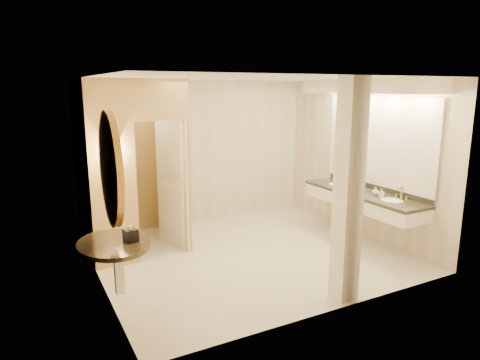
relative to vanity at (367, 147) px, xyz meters
name	(u,v)px	position (x,y,z in m)	size (l,w,h in m)	color
floor	(249,254)	(-1.98, 0.40, -1.63)	(4.50, 4.50, 0.00)	beige
ceiling	(250,78)	(-1.98, 0.40, 1.07)	(4.50, 4.50, 0.00)	white
wall_back	(199,153)	(-1.98, 2.40, -0.28)	(4.50, 0.02, 2.70)	beige
wall_front	(336,200)	(-1.98, -1.60, -0.28)	(4.50, 0.02, 2.70)	beige
wall_left	(95,185)	(-4.23, 0.40, -0.28)	(0.02, 4.00, 2.70)	beige
wall_right	(361,159)	(0.27, 0.40, -0.28)	(0.02, 4.00, 2.70)	beige
toilet_closet	(158,164)	(-3.10, 1.37, -0.24)	(1.50, 1.55, 2.70)	#EBD47B
wall_sconce	(112,150)	(-3.90, 0.83, 0.10)	(0.14, 0.14, 0.42)	gold
vanity	(367,147)	(0.00, 0.00, 0.00)	(0.75, 2.50, 2.09)	white
console_shelf	(112,202)	(-4.19, -0.49, -0.28)	(0.99, 0.99, 1.94)	black
pillar	(348,192)	(-1.63, -1.40, -0.28)	(0.26, 0.26, 2.70)	white
tissue_box	(131,235)	(-4.03, -0.56, -0.68)	(0.14, 0.14, 0.14)	black
toilet	(105,218)	(-3.84, 2.08, -1.24)	(0.44, 0.77, 0.78)	white
soap_bottle_a	(381,193)	(-0.06, -0.43, -0.68)	(0.07, 0.07, 0.14)	beige
soap_bottle_b	(375,191)	(-0.03, -0.28, -0.69)	(0.10, 0.10, 0.13)	silver
soap_bottle_c	(348,181)	(-0.08, 0.32, -0.63)	(0.09, 0.09, 0.24)	#C6B28C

